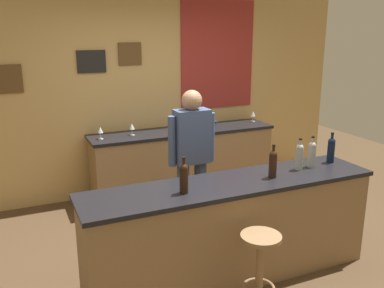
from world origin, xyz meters
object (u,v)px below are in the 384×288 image
(wine_bottle_d, at_px, (312,153))
(wine_glass_c, at_px, (253,114))
(wine_bottle_e, at_px, (331,149))
(bartender, at_px, (192,155))
(wine_glass_b, at_px, (132,127))
(wine_bottle_c, at_px, (299,156))
(wine_bottle_b, at_px, (273,163))
(wine_glass_a, at_px, (100,130))
(bar_stool, at_px, (260,261))
(wine_bottle_a, at_px, (184,177))
(coffee_mug, at_px, (212,123))

(wine_bottle_d, distance_m, wine_glass_c, 2.16)
(wine_bottle_d, height_order, wine_bottle_e, same)
(bartender, distance_m, wine_bottle_d, 1.21)
(wine_bottle_d, relative_size, wine_glass_b, 1.97)
(wine_bottle_c, height_order, wine_bottle_e, same)
(wine_bottle_b, height_order, wine_glass_a, wine_bottle_b)
(bar_stool, height_order, wine_bottle_c, wine_bottle_c)
(bar_stool, height_order, wine_bottle_b, wine_bottle_b)
(wine_bottle_a, relative_size, wine_bottle_c, 1.00)
(wine_glass_c, relative_size, coffee_mug, 1.24)
(bar_stool, xyz_separation_m, wine_glass_a, (-0.66, 2.57, 0.55))
(wine_bottle_c, xyz_separation_m, wine_glass_b, (-1.05, 2.01, -0.05))
(bartender, relative_size, wine_bottle_e, 5.29)
(wine_bottle_c, bearing_deg, wine_glass_b, 117.59)
(bartender, xyz_separation_m, wine_bottle_b, (0.41, -0.87, 0.12))
(bar_stool, xyz_separation_m, wine_bottle_a, (-0.44, 0.49, 0.60))
(bartender, bearing_deg, wine_bottle_a, -117.64)
(wine_glass_c, xyz_separation_m, coffee_mug, (-0.69, -0.06, -0.06))
(bartender, distance_m, wine_glass_b, 1.26)
(wine_bottle_a, xyz_separation_m, wine_bottle_b, (0.87, 0.02, 0.00))
(wine_bottle_a, distance_m, wine_glass_a, 2.09)
(wine_bottle_b, height_order, wine_glass_b, wine_bottle_b)
(wine_glass_a, relative_size, wine_glass_b, 1.00)
(wine_bottle_a, relative_size, wine_bottle_e, 1.00)
(bar_stool, relative_size, wine_bottle_b, 2.22)
(wine_bottle_e, bearing_deg, coffee_mug, 99.59)
(wine_glass_a, bearing_deg, wine_bottle_c, -53.61)
(bar_stool, bearing_deg, wine_glass_a, 104.51)
(wine_bottle_e, distance_m, wine_glass_a, 2.69)
(wine_bottle_d, bearing_deg, wine_bottle_e, 8.09)
(wine_bottle_b, height_order, wine_bottle_c, same)
(wine_glass_a, bearing_deg, wine_glass_c, 2.78)
(wine_glass_a, bearing_deg, wine_bottle_a, -83.71)
(wine_glass_b, bearing_deg, wine_bottle_a, -94.84)
(wine_bottle_d, bearing_deg, wine_glass_b, 121.29)
(bar_stool, xyz_separation_m, wine_bottle_d, (0.95, 0.61, 0.60))
(bar_stool, bearing_deg, wine_bottle_d, 32.65)
(wine_bottle_e, bearing_deg, wine_glass_c, 79.90)
(wine_bottle_a, bearing_deg, wine_bottle_c, 4.84)
(bartender, distance_m, wine_bottle_a, 1.01)
(wine_glass_a, height_order, wine_glass_b, same)
(bartender, relative_size, wine_glass_a, 10.45)
(bartender, distance_m, wine_glass_c, 2.03)
(bar_stool, relative_size, wine_bottle_a, 2.22)
(wine_bottle_a, relative_size, wine_glass_c, 1.97)
(wine_bottle_d, bearing_deg, bar_stool, -147.35)
(wine_bottle_b, bearing_deg, wine_glass_c, 62.10)
(wine_bottle_e, xyz_separation_m, wine_glass_c, (0.36, 2.03, -0.05))
(wine_bottle_c, distance_m, wine_glass_a, 2.46)
(bartender, xyz_separation_m, wine_bottle_a, (-0.47, -0.89, 0.12))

